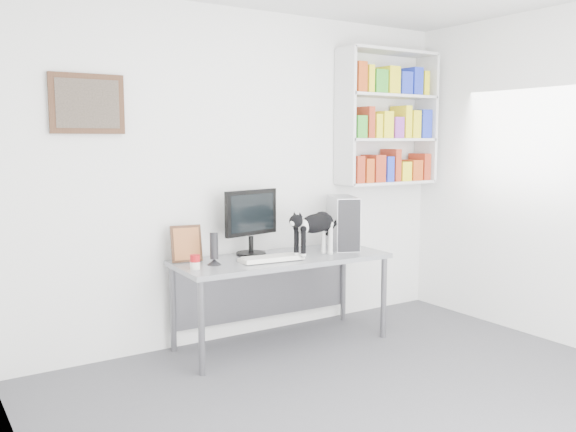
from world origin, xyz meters
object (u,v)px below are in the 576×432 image
at_px(desk, 282,301).
at_px(cat, 315,234).
at_px(bookshelf, 388,118).
at_px(leaning_print, 186,243).
at_px(monitor, 251,222).
at_px(soup_can, 195,262).
at_px(keyboard, 271,258).
at_px(pc_tower, 343,222).
at_px(speaker, 214,248).

distance_m(desk, cat, 0.60).
distance_m(bookshelf, leaning_print, 2.26).
height_order(monitor, soup_can, monitor).
relative_size(keyboard, pc_tower, 1.10).
distance_m(keyboard, leaning_print, 0.66).
distance_m(desk, speaker, 0.76).
distance_m(pc_tower, speaker, 1.26).
relative_size(bookshelf, keyboard, 2.52).
distance_m(bookshelf, pc_tower, 1.13).
xyz_separation_m(desk, keyboard, (-0.15, -0.09, 0.38)).
bearing_deg(pc_tower, cat, -130.50).
bearing_deg(cat, monitor, 120.85).
xyz_separation_m(desk, pc_tower, (0.66, 0.07, 0.58)).
height_order(keyboard, cat, cat).
relative_size(monitor, keyboard, 1.10).
height_order(bookshelf, pc_tower, bookshelf).
relative_size(bookshelf, leaning_print, 4.25).
distance_m(pc_tower, cat, 0.49).
height_order(pc_tower, soup_can, pc_tower).
distance_m(monitor, soup_can, 0.70).
distance_m(speaker, leaning_print, 0.25).
height_order(desk, speaker, speaker).
xyz_separation_m(leaning_print, soup_can, (-0.06, -0.29, -0.09)).
bearing_deg(pc_tower, leaning_print, -162.45).
height_order(desk, keyboard, keyboard).
height_order(desk, pc_tower, pc_tower).
relative_size(monitor, leaning_print, 1.86).
height_order(monitor, keyboard, monitor).
bearing_deg(speaker, monitor, 48.62).
bearing_deg(desk, pc_tower, 7.97).
height_order(desk, soup_can, soup_can).
distance_m(soup_can, cat, 1.01).
height_order(monitor, cat, monitor).
bearing_deg(keyboard, desk, 36.63).
relative_size(pc_tower, speaker, 1.76).
distance_m(bookshelf, desk, 2.00).
bearing_deg(desk, speaker, -178.90).
relative_size(monitor, cat, 0.92).
distance_m(leaning_print, cat, 1.01).
relative_size(speaker, cat, 0.43).
distance_m(desk, pc_tower, 0.89).
relative_size(leaning_print, cat, 0.50).
height_order(desk, leaning_print, leaning_print).
bearing_deg(monitor, speaker, -166.65).
xyz_separation_m(soup_can, cat, (1.00, -0.08, 0.13)).
xyz_separation_m(bookshelf, pc_tower, (-0.65, -0.18, -0.91)).
xyz_separation_m(monitor, speaker, (-0.42, -0.19, -0.14)).
relative_size(monitor, speaker, 2.14).
relative_size(desk, cat, 2.94).
bearing_deg(cat, soup_can, 157.07).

